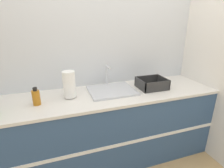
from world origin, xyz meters
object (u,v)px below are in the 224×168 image
object	(u,v)px
paper_towel_roll	(69,85)
dish_rack	(152,85)
bottle_amber	(36,97)

from	to	relation	value
paper_towel_roll	dish_rack	bearing A→B (deg)	-1.61
paper_towel_roll	bottle_amber	bearing A→B (deg)	-167.86
paper_towel_roll	dish_rack	distance (m)	0.98
paper_towel_roll	dish_rack	world-z (taller)	paper_towel_roll
paper_towel_roll	bottle_amber	size ratio (longest dim) A/B	1.62
dish_rack	bottle_amber	size ratio (longest dim) A/B	1.85
dish_rack	paper_towel_roll	bearing A→B (deg)	178.39
paper_towel_roll	dish_rack	xyz separation A→B (m)	(0.97, -0.03, -0.10)
dish_rack	bottle_amber	distance (m)	1.30
paper_towel_roll	bottle_amber	distance (m)	0.34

